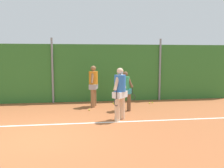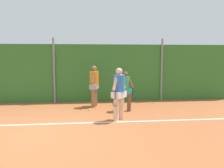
{
  "view_description": "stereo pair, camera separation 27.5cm",
  "coord_description": "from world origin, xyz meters",
  "px_view_note": "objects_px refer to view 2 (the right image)",
  "views": [
    {
      "loc": [
        1.28,
        -6.56,
        2.25
      ],
      "look_at": [
        2.57,
        2.75,
        1.14
      ],
      "focal_mm": 37.88,
      "sensor_mm": 36.0,
      "label": 1
    },
    {
      "loc": [
        1.56,
        -6.6,
        2.25
      ],
      "look_at": [
        2.57,
        2.75,
        1.14
      ],
      "focal_mm": 37.88,
      "sensor_mm": 36.0,
      "label": 2
    }
  ],
  "objects_px": {
    "tennis_ball_2": "(114,103)",
    "tennis_ball_5": "(89,110)",
    "tennis_ball_8": "(151,103)",
    "player_backcourt_far": "(94,84)",
    "tennis_ball_6": "(154,103)",
    "player_foreground_near": "(119,91)",
    "player_midcourt": "(126,89)"
  },
  "relations": [
    {
      "from": "player_backcourt_far",
      "to": "tennis_ball_2",
      "type": "bearing_deg",
      "value": -51.34
    },
    {
      "from": "player_backcourt_far",
      "to": "tennis_ball_8",
      "type": "relative_size",
      "value": 27.8
    },
    {
      "from": "player_midcourt",
      "to": "tennis_ball_5",
      "type": "height_order",
      "value": "player_midcourt"
    },
    {
      "from": "player_foreground_near",
      "to": "tennis_ball_2",
      "type": "bearing_deg",
      "value": -142.83
    },
    {
      "from": "player_backcourt_far",
      "to": "tennis_ball_6",
      "type": "bearing_deg",
      "value": -67.15
    },
    {
      "from": "player_foreground_near",
      "to": "tennis_ball_5",
      "type": "xyz_separation_m",
      "value": [
        -1.01,
        1.61,
        -1.01
      ]
    },
    {
      "from": "tennis_ball_2",
      "to": "tennis_ball_5",
      "type": "distance_m",
      "value": 1.68
    },
    {
      "from": "player_midcourt",
      "to": "tennis_ball_2",
      "type": "distance_m",
      "value": 1.65
    },
    {
      "from": "player_foreground_near",
      "to": "tennis_ball_8",
      "type": "distance_m",
      "value": 3.42
    },
    {
      "from": "player_backcourt_far",
      "to": "tennis_ball_8",
      "type": "height_order",
      "value": "player_backcourt_far"
    },
    {
      "from": "player_midcourt",
      "to": "tennis_ball_6",
      "type": "relative_size",
      "value": 24.74
    },
    {
      "from": "player_foreground_near",
      "to": "tennis_ball_2",
      "type": "xyz_separation_m",
      "value": [
        0.18,
        2.79,
        -1.01
      ]
    },
    {
      "from": "tennis_ball_5",
      "to": "tennis_ball_8",
      "type": "xyz_separation_m",
      "value": [
        2.9,
        1.05,
        0.0
      ]
    },
    {
      "from": "tennis_ball_2",
      "to": "tennis_ball_5",
      "type": "relative_size",
      "value": 1.0
    },
    {
      "from": "tennis_ball_2",
      "to": "tennis_ball_8",
      "type": "relative_size",
      "value": 1.0
    },
    {
      "from": "player_midcourt",
      "to": "tennis_ball_6",
      "type": "bearing_deg",
      "value": 64.43
    },
    {
      "from": "player_backcourt_far",
      "to": "tennis_ball_6",
      "type": "distance_m",
      "value": 3.05
    },
    {
      "from": "player_midcourt",
      "to": "tennis_ball_2",
      "type": "relative_size",
      "value": 24.74
    },
    {
      "from": "tennis_ball_2",
      "to": "tennis_ball_8",
      "type": "xyz_separation_m",
      "value": [
        1.72,
        -0.13,
        0.0
      ]
    },
    {
      "from": "player_backcourt_far",
      "to": "tennis_ball_5",
      "type": "xyz_separation_m",
      "value": [
        -0.23,
        -0.76,
        -1.0
      ]
    },
    {
      "from": "player_midcourt",
      "to": "tennis_ball_8",
      "type": "height_order",
      "value": "player_midcourt"
    },
    {
      "from": "tennis_ball_6",
      "to": "player_midcourt",
      "type": "bearing_deg",
      "value": -139.99
    },
    {
      "from": "tennis_ball_6",
      "to": "tennis_ball_8",
      "type": "relative_size",
      "value": 1.0
    },
    {
      "from": "player_backcourt_far",
      "to": "tennis_ball_6",
      "type": "relative_size",
      "value": 27.8
    },
    {
      "from": "player_midcourt",
      "to": "tennis_ball_2",
      "type": "height_order",
      "value": "player_midcourt"
    },
    {
      "from": "player_backcourt_far",
      "to": "tennis_ball_5",
      "type": "height_order",
      "value": "player_backcourt_far"
    },
    {
      "from": "player_foreground_near",
      "to": "player_midcourt",
      "type": "relative_size",
      "value": 1.13
    },
    {
      "from": "tennis_ball_2",
      "to": "tennis_ball_6",
      "type": "bearing_deg",
      "value": -0.91
    },
    {
      "from": "tennis_ball_5",
      "to": "tennis_ball_8",
      "type": "relative_size",
      "value": 1.0
    },
    {
      "from": "tennis_ball_6",
      "to": "tennis_ball_8",
      "type": "xyz_separation_m",
      "value": [
        -0.18,
        -0.1,
        0.0
      ]
    },
    {
      "from": "tennis_ball_2",
      "to": "tennis_ball_8",
      "type": "bearing_deg",
      "value": -4.41
    },
    {
      "from": "tennis_ball_8",
      "to": "tennis_ball_6",
      "type": "bearing_deg",
      "value": 30.16
    }
  ]
}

